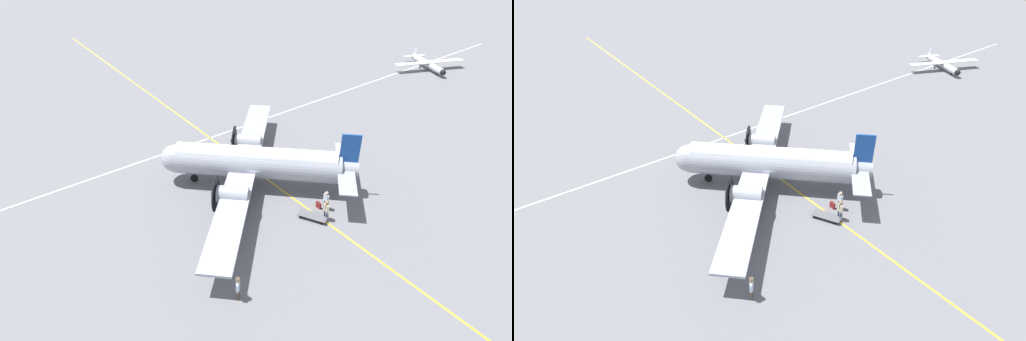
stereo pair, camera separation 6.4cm
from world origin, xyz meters
TOP-DOWN VIEW (x-y plane):
  - ground_plane at (0.00, 0.00)m, footprint 300.00×300.00m
  - apron_line_eastwest at (0.00, -1.44)m, footprint 120.00×0.16m
  - apron_line_northsouth at (10.15, 0.00)m, footprint 0.16×120.00m
  - airliner_main at (0.30, 0.30)m, footprint 19.63×19.40m
  - crew_foreground at (-9.16, 8.43)m, footprint 0.49×0.46m
  - passenger_boarding at (-7.08, -1.60)m, footprint 0.64×0.30m
  - ramp_agent at (-6.13, -2.55)m, footprint 0.61×0.29m
  - suitcase_near_door at (-5.67, -2.24)m, footprint 0.50×0.16m
  - baggage_cart at (-6.39, -0.91)m, footprint 2.52×1.92m
  - light_aircraft_distant at (8.27, -39.68)m, footprint 8.37×10.77m

SIDE VIEW (x-z plane):
  - ground_plane at x=0.00m, z-range 0.00..0.00m
  - apron_line_eastwest at x=0.00m, z-range 0.00..0.01m
  - apron_line_northsouth at x=10.15m, z-range 0.00..0.01m
  - baggage_cart at x=-6.39m, z-range 0.00..0.56m
  - suitcase_near_door at x=-5.67m, z-range -0.02..0.60m
  - light_aircraft_distant at x=8.27m, z-range -0.20..1.94m
  - ramp_agent at x=-6.13m, z-range 0.20..2.00m
  - passenger_boarding at x=-7.08m, z-range 0.21..2.09m
  - crew_foreground at x=-9.16m, z-range 0.24..2.09m
  - airliner_main at x=0.30m, z-range -0.37..5.40m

